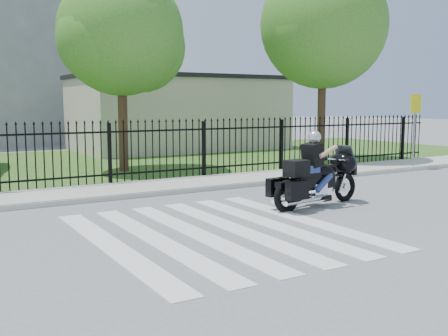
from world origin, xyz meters
TOP-DOWN VIEW (x-y plane):
  - ground at (0.00, 0.00)m, footprint 120.00×120.00m
  - crosswalk at (0.00, 0.00)m, footprint 5.00×5.50m
  - sidewalk at (0.00, 5.00)m, footprint 40.00×2.00m
  - curb at (0.00, 4.00)m, footprint 40.00×0.12m
  - grass_strip at (0.00, 12.00)m, footprint 40.00×12.00m
  - iron_fence at (0.00, 6.00)m, footprint 26.00×0.04m
  - tree_mid at (1.50, 9.00)m, footprint 4.20×4.20m
  - tree_right at (9.50, 8.00)m, footprint 5.00×5.00m
  - building_low at (7.00, 16.00)m, footprint 10.00×6.00m
  - building_low_roof at (7.00, 16.00)m, footprint 10.20×6.20m
  - motorcycle_rider at (3.11, 0.90)m, footprint 2.68×1.06m
  - traffic_sign at (10.57, 4.29)m, footprint 0.55×0.09m

SIDE VIEW (x-z plane):
  - ground at x=0.00m, z-range 0.00..0.00m
  - crosswalk at x=0.00m, z-range 0.00..0.01m
  - grass_strip at x=0.00m, z-range 0.00..0.02m
  - sidewalk at x=0.00m, z-range 0.00..0.12m
  - curb at x=0.00m, z-range 0.00..0.12m
  - motorcycle_rider at x=3.11m, z-range -0.16..1.62m
  - iron_fence at x=0.00m, z-range 0.00..1.80m
  - building_low at x=7.00m, z-range 0.00..3.50m
  - traffic_sign at x=10.57m, z-range 0.66..3.20m
  - building_low_roof at x=7.00m, z-range 3.50..3.70m
  - tree_mid at x=1.50m, z-range 1.28..8.06m
  - tree_right at x=9.50m, z-range 1.44..9.34m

